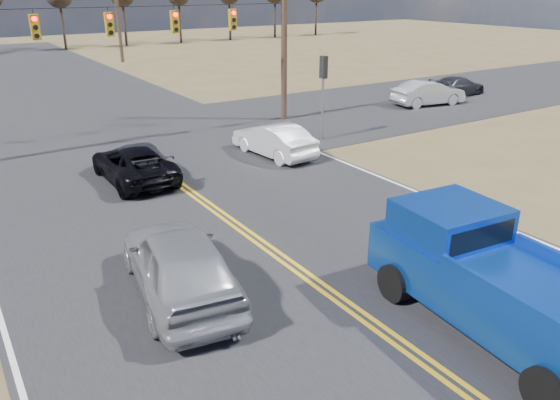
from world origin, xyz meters
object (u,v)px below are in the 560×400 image
black_suv (134,164)px  cross_car_east_near (428,93)px  silver_suv (179,263)px  white_car_queue (274,140)px  pickup_truck (495,281)px  dgrey_car_queue (139,159)px  cross_car_east_far (457,86)px

black_suv → cross_car_east_near: cross_car_east_near is taller
silver_suv → cross_car_east_near: bearing=-141.3°
black_suv → white_car_queue: white_car_queue is taller
pickup_truck → cross_car_east_near: size_ratio=1.43×
silver_suv → black_suv: (1.80, 8.56, -0.21)m
dgrey_car_queue → black_suv: bearing=60.1°
black_suv → cross_car_east_near: 20.00m
silver_suv → cross_car_east_far: (25.32, 13.32, -0.23)m
pickup_truck → dgrey_car_queue: bearing=106.6°
silver_suv → dgrey_car_queue: silver_suv is taller
dgrey_car_queue → cross_car_east_near: size_ratio=0.95×
white_car_queue → cross_car_east_near: (13.54, 3.84, 0.04)m
black_suv → cross_car_east_far: black_suv is taller
white_car_queue → cross_car_east_far: (17.41, 4.89, -0.07)m
black_suv → white_car_queue: size_ratio=1.10×
pickup_truck → white_car_queue: size_ratio=1.51×
dgrey_car_queue → cross_car_east_near: bearing=-167.6°
pickup_truck → black_suv: 13.76m
silver_suv → black_suv: bearing=-92.9°
dgrey_car_queue → pickup_truck: bearing=104.7°
black_suv → dgrey_car_queue: 0.76m
silver_suv → white_car_queue: 11.56m
pickup_truck → silver_suv: size_ratio=1.27×
silver_suv → pickup_truck: bearing=145.2°
silver_suv → black_suv: 8.75m
silver_suv → white_car_queue: bearing=-124.3°
pickup_truck → black_suv: (-3.24, 13.37, -0.49)m
cross_car_east_near → dgrey_car_queue: bearing=108.1°
silver_suv → black_suv: size_ratio=1.08×
silver_suv → cross_car_east_near: size_ratio=1.13×
black_suv → white_car_queue: bearing=178.7°
pickup_truck → black_suv: bearing=108.8°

